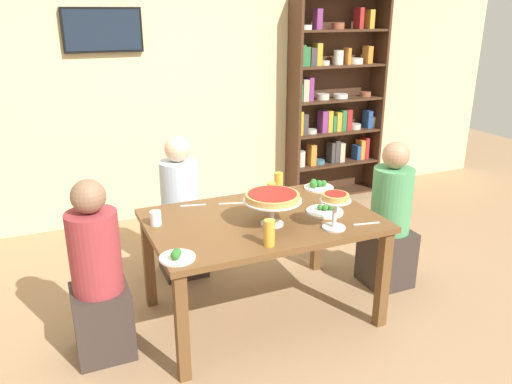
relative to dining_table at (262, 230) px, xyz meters
name	(u,v)px	position (x,y,z in m)	size (l,w,h in m)	color
ground_plane	(262,313)	(0.00, 0.00, -0.65)	(12.00, 12.00, 0.00)	#9E7A56
rear_partition	(172,79)	(0.00, 2.20, 0.75)	(8.00, 0.12, 2.80)	beige
dining_table	(262,230)	(0.00, 0.00, 0.00)	(1.50, 1.00, 0.74)	brown
bookshelf	(334,100)	(1.77, 2.01, 0.45)	(1.10, 0.30, 2.21)	#422819
television	(103,30)	(-0.64, 2.11, 1.23)	(0.71, 0.05, 0.39)	black
diner_head_east	(389,226)	(1.07, 0.01, -0.16)	(0.34, 0.34, 1.15)	#382D28
diner_head_west	(99,283)	(-1.08, 0.00, -0.16)	(0.34, 0.34, 1.15)	#382D28
diner_far_left	(181,217)	(-0.34, 0.82, -0.16)	(0.34, 0.34, 1.15)	#382D28
deep_dish_pizza_stand	(272,199)	(0.01, -0.13, 0.27)	(0.38, 0.38, 0.21)	silver
personal_pizza_stand	(335,203)	(0.35, -0.34, 0.26)	(0.20, 0.20, 0.24)	silver
salad_plate_near_diner	(325,210)	(0.44, -0.08, 0.10)	(0.25, 0.25, 0.06)	white
salad_plate_far_diner	(177,256)	(-0.68, -0.36, 0.11)	(0.20, 0.20, 0.07)	white
salad_plate_spare	(318,186)	(0.64, 0.37, 0.11)	(0.23, 0.23, 0.07)	white
beer_glass_amber_tall	(271,192)	(0.20, 0.28, 0.15)	(0.07, 0.07, 0.13)	gold
beer_glass_amber_short	(269,233)	(-0.13, -0.40, 0.17)	(0.07, 0.07, 0.16)	gold
beer_glass_amber_spare	(278,183)	(0.31, 0.40, 0.17)	(0.07, 0.07, 0.16)	gold
water_glass_clear_near	(156,218)	(-0.67, 0.16, 0.14)	(0.07, 0.07, 0.09)	white
cutlery_fork_near	(231,203)	(-0.09, 0.33, 0.09)	(0.18, 0.02, 0.01)	silver
cutlery_knife_near	(193,205)	(-0.36, 0.40, 0.09)	(0.18, 0.02, 0.01)	silver
cutlery_fork_far	(367,224)	(0.58, -0.36, 0.09)	(0.18, 0.02, 0.01)	silver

